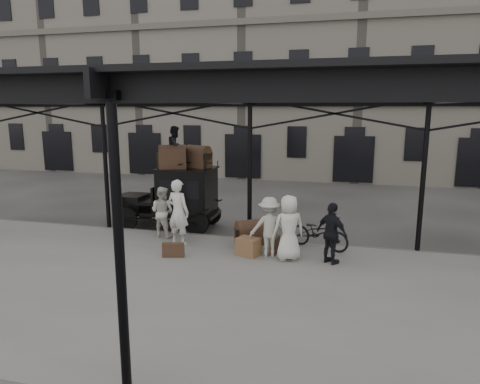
% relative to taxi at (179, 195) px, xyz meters
% --- Properties ---
extents(ground, '(120.00, 120.00, 0.00)m').
position_rel_taxi_xyz_m(ground, '(2.80, -3.01, -1.20)').
color(ground, '#383533').
rests_on(ground, ground).
extents(platform, '(28.00, 8.00, 0.15)m').
position_rel_taxi_xyz_m(platform, '(2.80, -5.01, -1.13)').
color(platform, slate).
rests_on(platform, ground).
extents(canopy, '(22.50, 9.00, 4.74)m').
position_rel_taxi_xyz_m(canopy, '(2.80, -4.73, 3.39)').
color(canopy, black).
rests_on(canopy, ground).
extents(building_frontage, '(64.00, 8.00, 14.00)m').
position_rel_taxi_xyz_m(building_frontage, '(2.80, 14.99, 5.80)').
color(building_frontage, slate).
rests_on(building_frontage, ground).
extents(taxi, '(3.65, 1.55, 2.18)m').
position_rel_taxi_xyz_m(taxi, '(0.00, 0.00, 0.00)').
color(taxi, black).
rests_on(taxi, ground).
extents(porter_left, '(0.82, 0.64, 1.99)m').
position_rel_taxi_xyz_m(porter_left, '(0.87, -2.16, -0.06)').
color(porter_left, silver).
rests_on(porter_left, platform).
extents(porter_midleft, '(0.89, 0.75, 1.62)m').
position_rel_taxi_xyz_m(porter_midleft, '(0.06, -1.54, -0.24)').
color(porter_midleft, beige).
rests_on(porter_midleft, platform).
extents(porter_centre, '(1.03, 0.90, 1.78)m').
position_rel_taxi_xyz_m(porter_centre, '(4.26, -2.67, -0.16)').
color(porter_centre, silver).
rests_on(porter_centre, platform).
extents(porter_official, '(1.01, 0.90, 1.65)m').
position_rel_taxi_xyz_m(porter_official, '(5.41, -2.71, -0.23)').
color(porter_official, black).
rests_on(porter_official, platform).
extents(porter_right, '(1.21, 0.90, 1.67)m').
position_rel_taxi_xyz_m(porter_right, '(3.70, -2.51, -0.22)').
color(porter_right, beige).
rests_on(porter_right, platform).
extents(bicycle, '(1.94, 1.24, 0.96)m').
position_rel_taxi_xyz_m(bicycle, '(5.00, -1.55, -0.57)').
color(bicycle, black).
rests_on(bicycle, platform).
extents(porter_roof, '(0.59, 0.73, 1.43)m').
position_rel_taxi_xyz_m(porter_roof, '(-0.03, -0.10, 1.69)').
color(porter_roof, black).
rests_on(porter_roof, taxi).
extents(steamer_trunk_roof_near, '(1.05, 0.84, 0.67)m').
position_rel_taxi_xyz_m(steamer_trunk_roof_near, '(-0.08, -0.25, 1.31)').
color(steamer_trunk_roof_near, '#4B3523').
rests_on(steamer_trunk_roof_near, taxi).
extents(steamer_trunk_roof_far, '(1.00, 0.81, 0.64)m').
position_rel_taxi_xyz_m(steamer_trunk_roof_far, '(0.67, 0.20, 1.30)').
color(steamer_trunk_roof_far, '#4B3523').
rests_on(steamer_trunk_roof_far, taxi).
extents(steamer_trunk_platform, '(1.01, 0.92, 0.63)m').
position_rel_taxi_xyz_m(steamer_trunk_platform, '(2.97, -1.64, -0.74)').
color(steamer_trunk_platform, '#4B3523').
rests_on(steamer_trunk_platform, platform).
extents(wicker_hamper, '(0.72, 0.62, 0.50)m').
position_rel_taxi_xyz_m(wicker_hamper, '(3.14, -2.64, -0.80)').
color(wicker_hamper, brown).
rests_on(wicker_hamper, platform).
extents(suitcase_upright, '(0.21, 0.61, 0.45)m').
position_rel_taxi_xyz_m(suitcase_upright, '(3.82, -2.24, -0.83)').
color(suitcase_upright, '#4B3523').
rests_on(suitcase_upright, platform).
extents(suitcase_flat, '(0.62, 0.29, 0.40)m').
position_rel_taxi_xyz_m(suitcase_flat, '(1.16, -3.29, -0.85)').
color(suitcase_flat, '#4B3523').
rests_on(suitcase_flat, platform).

